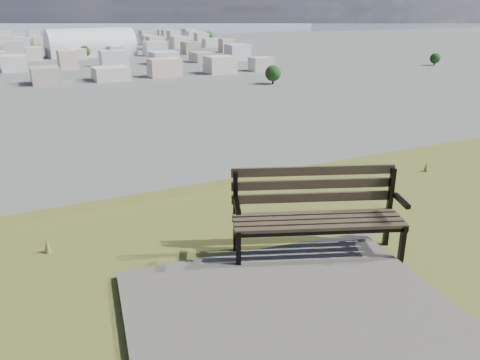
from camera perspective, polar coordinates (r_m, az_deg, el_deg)
park_bench at (r=5.41m, az=9.28°, el=-3.48°), size 2.00×1.27×1.00m
arena at (r=320.52m, az=-17.67°, el=15.14°), size 54.62×27.16×22.27m
city_blocks at (r=397.60m, az=-26.37°, el=14.58°), size 395.00×361.00×7.00m
bay_water at (r=902.83m, az=-26.98°, el=16.24°), size 2400.00×700.00×0.12m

